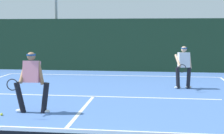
% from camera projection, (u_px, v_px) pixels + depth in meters
% --- Properties ---
extents(court_line_baseline_far, '(9.95, 0.10, 0.01)m').
position_uv_depth(court_line_baseline_far, '(111.00, 75.00, 15.13)').
color(court_line_baseline_far, white).
rests_on(court_line_baseline_far, ground_plane).
extents(court_line_service, '(8.11, 0.10, 0.01)m').
position_uv_depth(court_line_service, '(94.00, 96.00, 10.46)').
color(court_line_service, white).
rests_on(court_line_service, ground_plane).
extents(court_line_centre, '(0.10, 6.40, 0.01)m').
position_uv_depth(court_line_centre, '(69.00, 126.00, 7.30)').
color(court_line_centre, white).
rests_on(court_line_centre, ground_plane).
extents(player_near, '(0.96, 0.85, 1.60)m').
position_uv_depth(player_near, '(32.00, 80.00, 8.33)').
color(player_near, black).
rests_on(player_near, ground_plane).
extents(player_far, '(0.68, 0.90, 1.56)m').
position_uv_depth(player_far, '(184.00, 66.00, 11.73)').
color(player_far, black).
rests_on(player_far, ground_plane).
extents(tennis_ball, '(0.07, 0.07, 0.07)m').
position_uv_depth(tennis_ball, '(2.00, 114.00, 8.14)').
color(tennis_ball, '#D1E033').
rests_on(tennis_ball, ground_plane).
extents(back_fence_windscreen, '(21.65, 0.12, 2.71)m').
position_uv_depth(back_fence_windscreen, '(115.00, 45.00, 16.58)').
color(back_fence_windscreen, '#1F3B24').
rests_on(back_fence_windscreen, ground_plane).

